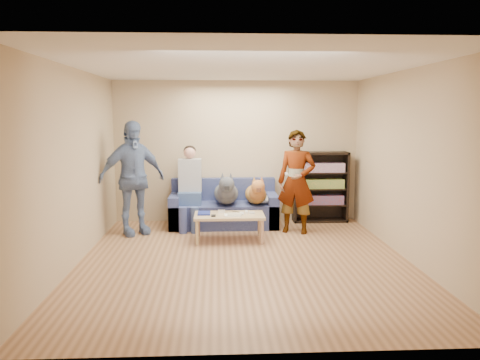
{
  "coord_description": "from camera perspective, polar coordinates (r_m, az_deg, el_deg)",
  "views": [
    {
      "loc": [
        -0.37,
        -6.16,
        1.99
      ],
      "look_at": [
        0.0,
        1.2,
        0.95
      ],
      "focal_mm": 35.0,
      "sensor_mm": 36.0,
      "label": 1
    }
  ],
  "objects": [
    {
      "name": "ground",
      "position": [
        6.49,
        0.54,
        -9.84
      ],
      "size": [
        5.0,
        5.0,
        0.0
      ],
      "primitive_type": "plane",
      "color": "#90603D",
      "rests_on": "ground"
    },
    {
      "name": "coffee_table",
      "position": [
        7.42,
        -1.32,
        -4.56
      ],
      "size": [
        1.1,
        0.6,
        0.42
      ],
      "color": "tan",
      "rests_on": "ground"
    },
    {
      "name": "controller_a",
      "position": [
        7.52,
        0.8,
        -3.91
      ],
      "size": [
        0.04,
        0.13,
        0.03
      ],
      "primitive_type": "cube",
      "color": "white",
      "rests_on": "coffee_table"
    },
    {
      "name": "person_standing_right",
      "position": [
        7.88,
        6.9,
        -0.22
      ],
      "size": [
        0.73,
        0.6,
        1.73
      ],
      "primitive_type": "imported",
      "rotation": [
        0.0,
        0.0,
        -0.34
      ],
      "color": "gray",
      "rests_on": "ground"
    },
    {
      "name": "wall_front",
      "position": [
        3.75,
        2.82,
        -2.62
      ],
      "size": [
        4.5,
        0.0,
        4.5
      ],
      "primitive_type": "plane",
      "rotation": [
        -1.57,
        0.0,
        0.0
      ],
      "color": "tan",
      "rests_on": "ground"
    },
    {
      "name": "headphone_cup_b",
      "position": [
        7.47,
        0.21,
        -4.02
      ],
      "size": [
        0.07,
        0.07,
        0.02
      ],
      "primitive_type": "cylinder",
      "color": "white",
      "rests_on": "coffee_table"
    },
    {
      "name": "dog_gray",
      "position": [
        8.15,
        -1.69,
        -1.49
      ],
      "size": [
        0.42,
        1.26,
        0.61
      ],
      "color": "#4F525A",
      "rests_on": "sofa"
    },
    {
      "name": "notebook_blue",
      "position": [
        7.46,
        -4.41,
        -4.05
      ],
      "size": [
        0.2,
        0.26,
        0.03
      ],
      "primitive_type": "cube",
      "color": "navy",
      "rests_on": "coffee_table"
    },
    {
      "name": "held_controller",
      "position": [
        7.63,
        5.69,
        0.76
      ],
      "size": [
        0.04,
        0.12,
        0.03
      ],
      "primitive_type": "cube",
      "rotation": [
        0.0,
        0.0,
        0.01
      ],
      "color": "white",
      "rests_on": "person_standing_right"
    },
    {
      "name": "dog_tan",
      "position": [
        8.19,
        1.99,
        -1.62
      ],
      "size": [
        0.38,
        1.15,
        0.54
      ],
      "color": "#A97433",
      "rests_on": "sofa"
    },
    {
      "name": "blanket",
      "position": [
        8.28,
        2.95,
        -2.36
      ],
      "size": [
        0.41,
        0.34,
        0.14
      ],
      "primitive_type": "ellipsoid",
      "color": "#B1B2B6",
      "rests_on": "sofa"
    },
    {
      "name": "wall_left",
      "position": [
        6.48,
        -19.73,
        1.44
      ],
      "size": [
        0.0,
        5.0,
        5.0
      ],
      "primitive_type": "plane",
      "rotation": [
        1.57,
        0.0,
        1.57
      ],
      "color": "tan",
      "rests_on": "ground"
    },
    {
      "name": "bookshelf",
      "position": [
        8.81,
        9.75,
        -0.65
      ],
      "size": [
        1.0,
        0.34,
        1.3
      ],
      "color": "black",
      "rests_on": "ground"
    },
    {
      "name": "headphone_cup_a",
      "position": [
        7.4,
        0.24,
        -4.15
      ],
      "size": [
        0.07,
        0.07,
        0.02
      ],
      "primitive_type": "cylinder",
      "color": "white",
      "rests_on": "coffee_table"
    },
    {
      "name": "sofa",
      "position": [
        8.44,
        -2.0,
        -3.66
      ],
      "size": [
        1.9,
        0.85,
        0.82
      ],
      "color": "#515B93",
      "rests_on": "ground"
    },
    {
      "name": "camera_silver",
      "position": [
        7.52,
        -2.26,
        -3.83
      ],
      "size": [
        0.11,
        0.06,
        0.05
      ],
      "primitive_type": "cube",
      "color": "silver",
      "rests_on": "coffee_table"
    },
    {
      "name": "pen_orange",
      "position": [
        7.25,
        -1.44,
        -4.45
      ],
      "size": [
        0.13,
        0.06,
        0.01
      ],
      "primitive_type": "cylinder",
      "rotation": [
        0.0,
        1.57,
        0.35
      ],
      "color": "#D7571E",
      "rests_on": "coffee_table"
    },
    {
      "name": "person_seated",
      "position": [
        8.24,
        -6.13,
        -0.51
      ],
      "size": [
        0.4,
        0.73,
        1.47
      ],
      "color": "#426591",
      "rests_on": "sofa"
    },
    {
      "name": "wallet",
      "position": [
        7.29,
        -3.26,
        -4.36
      ],
      "size": [
        0.07,
        0.12,
        0.02
      ],
      "primitive_type": "cube",
      "color": "black",
      "rests_on": "coffee_table"
    },
    {
      "name": "wall_back",
      "position": [
        8.7,
        -0.43,
        3.48
      ],
      "size": [
        4.5,
        0.0,
        4.5
      ],
      "primitive_type": "plane",
      "rotation": [
        1.57,
        0.0,
        0.0
      ],
      "color": "tan",
      "rests_on": "ground"
    },
    {
      "name": "person_standing_left",
      "position": [
        7.91,
        -12.99,
        0.23
      ],
      "size": [
        1.19,
        0.96,
        1.89
      ],
      "primitive_type": "imported",
      "rotation": [
        0.0,
        0.0,
        0.54
      ],
      "color": "#7997C3",
      "rests_on": "ground"
    },
    {
      "name": "wall_right",
      "position": [
        6.73,
        20.05,
        1.65
      ],
      "size": [
        0.0,
        5.0,
        5.0
      ],
      "primitive_type": "plane",
      "rotation": [
        1.57,
        0.0,
        -1.57
      ],
      "color": "tan",
      "rests_on": "ground"
    },
    {
      "name": "ceiling",
      "position": [
        6.2,
        0.57,
        13.67
      ],
      "size": [
        5.0,
        5.0,
        0.0
      ],
      "primitive_type": "plane",
      "rotation": [
        3.14,
        0.0,
        0.0
      ],
      "color": "white",
      "rests_on": "ground"
    },
    {
      "name": "controller_b",
      "position": [
        7.44,
        1.46,
        -4.03
      ],
      "size": [
        0.09,
        0.06,
        0.03
      ],
      "primitive_type": "cube",
      "color": "white",
      "rests_on": "coffee_table"
    },
    {
      "name": "papers",
      "position": [
        7.31,
        -0.9,
        -4.31
      ],
      "size": [
        0.26,
        0.2,
        0.02
      ],
      "primitive_type": "cube",
      "color": "white",
      "rests_on": "coffee_table"
    },
    {
      "name": "magazine",
      "position": [
        7.33,
        -0.67,
        -4.17
      ],
      "size": [
        0.22,
        0.17,
        0.01
      ],
      "primitive_type": "cube",
      "color": "#B9B094",
      "rests_on": "coffee_table"
    },
    {
      "name": "pen_black",
      "position": [
        7.59,
        -0.45,
        -3.88
      ],
      "size": [
        0.13,
        0.08,
        0.01
      ],
      "primitive_type": "cylinder",
      "rotation": [
        0.0,
        1.57,
        -0.52
      ],
      "color": "black",
      "rests_on": "coffee_table"
    }
  ]
}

